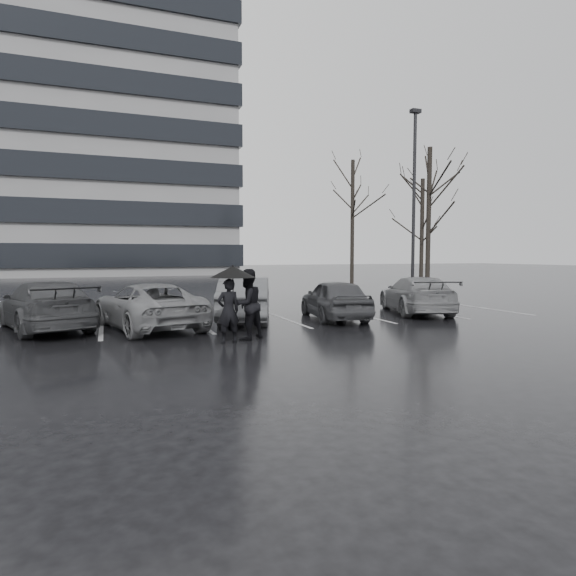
% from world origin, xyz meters
% --- Properties ---
extents(ground, '(160.00, 160.00, 0.00)m').
position_xyz_m(ground, '(0.00, 0.00, 0.00)').
color(ground, black).
rests_on(ground, ground).
extents(car_main, '(2.11, 4.02, 1.31)m').
position_xyz_m(car_main, '(2.09, 1.61, 0.65)').
color(car_main, black).
rests_on(car_main, ground).
extents(car_west_a, '(2.76, 4.46, 1.39)m').
position_xyz_m(car_west_a, '(-0.73, 2.26, 0.69)').
color(car_west_a, '#333335').
rests_on(car_west_a, ground).
extents(car_west_b, '(3.16, 5.00, 1.29)m').
position_xyz_m(car_west_b, '(-3.73, 1.72, 0.64)').
color(car_west_b, '#525255').
rests_on(car_west_b, ground).
extents(car_west_c, '(3.27, 5.05, 1.36)m').
position_xyz_m(car_west_c, '(-6.44, 2.44, 0.68)').
color(car_west_c, black).
rests_on(car_west_c, ground).
extents(car_east, '(3.18, 4.87, 1.31)m').
position_xyz_m(car_east, '(5.57, 2.05, 0.66)').
color(car_east, '#525255').
rests_on(car_east, ground).
extents(pedestrian_left, '(0.59, 0.42, 1.53)m').
position_xyz_m(pedestrian_left, '(-2.14, -1.29, 0.77)').
color(pedestrian_left, black).
rests_on(pedestrian_left, ground).
extents(pedestrian_right, '(1.05, 0.97, 1.75)m').
position_xyz_m(pedestrian_right, '(-1.59, -1.00, 0.87)').
color(pedestrian_right, black).
rests_on(pedestrian_right, ground).
extents(umbrella, '(1.09, 1.09, 1.85)m').
position_xyz_m(umbrella, '(-1.99, -1.16, 1.69)').
color(umbrella, black).
rests_on(umbrella, ground).
extents(lamp_post, '(0.49, 0.49, 8.94)m').
position_xyz_m(lamp_post, '(9.01, 7.17, 4.09)').
color(lamp_post, gray).
rests_on(lamp_post, ground).
extents(stall_stripes, '(19.72, 5.00, 0.00)m').
position_xyz_m(stall_stripes, '(-0.80, 2.50, 0.00)').
color(stall_stripes, '#A2A2A5').
rests_on(stall_stripes, ground).
extents(tree_east, '(0.26, 0.26, 8.00)m').
position_xyz_m(tree_east, '(12.00, 10.00, 4.00)').
color(tree_east, black).
rests_on(tree_east, ground).
extents(tree_ne, '(0.26, 0.26, 7.00)m').
position_xyz_m(tree_ne, '(14.50, 14.00, 3.50)').
color(tree_ne, black).
rests_on(tree_ne, ground).
extents(tree_north, '(0.26, 0.26, 8.50)m').
position_xyz_m(tree_north, '(11.00, 17.00, 4.25)').
color(tree_north, black).
rests_on(tree_north, ground).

